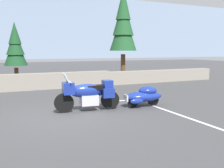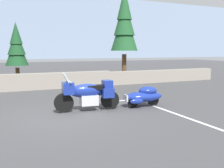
% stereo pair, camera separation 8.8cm
% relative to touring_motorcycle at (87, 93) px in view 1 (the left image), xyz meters
% --- Properties ---
extents(ground_plane, '(80.00, 80.00, 0.00)m').
position_rel_touring_motorcycle_xyz_m(ground_plane, '(-0.72, -0.38, -0.62)').
color(ground_plane, '#424244').
extents(stone_guard_wall, '(24.00, 0.60, 0.88)m').
position_rel_touring_motorcycle_xyz_m(stone_guard_wall, '(-0.75, 5.79, -0.21)').
color(stone_guard_wall, gray).
rests_on(stone_guard_wall, ground).
extents(distant_ridgeline, '(240.00, 80.00, 16.00)m').
position_rel_touring_motorcycle_xyz_m(distant_ridgeline, '(-0.72, 95.79, 7.38)').
color(distant_ridgeline, '#7F93AD').
rests_on(distant_ridgeline, ground).
extents(touring_motorcycle, '(2.31, 0.87, 1.33)m').
position_rel_touring_motorcycle_xyz_m(touring_motorcycle, '(0.00, 0.00, 0.00)').
color(touring_motorcycle, black).
rests_on(touring_motorcycle, ground).
extents(car_shaped_trailer, '(2.22, 0.86, 0.76)m').
position_rel_touring_motorcycle_xyz_m(car_shaped_trailer, '(2.16, -0.20, -0.21)').
color(car_shaped_trailer, black).
rests_on(car_shaped_trailer, ground).
extents(pine_tree_tall, '(1.87, 1.87, 6.37)m').
position_rel_touring_motorcycle_xyz_m(pine_tree_tall, '(5.32, 7.71, 3.37)').
color(pine_tree_tall, brown).
rests_on(pine_tree_tall, ground).
extents(pine_tree_secondary, '(1.33, 1.33, 3.74)m').
position_rel_touring_motorcycle_xyz_m(pine_tree_secondary, '(-1.75, 7.71, 1.72)').
color(pine_tree_secondary, brown).
rests_on(pine_tree_secondary, ground).
extents(parking_stripe_marker, '(0.12, 3.60, 0.01)m').
position_rel_touring_motorcycle_xyz_m(parking_stripe_marker, '(2.54, -1.88, -0.62)').
color(parking_stripe_marker, silver).
rests_on(parking_stripe_marker, ground).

